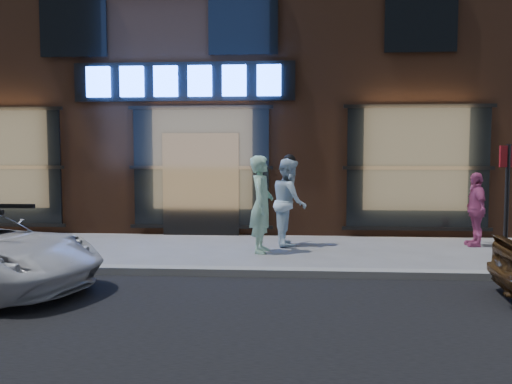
% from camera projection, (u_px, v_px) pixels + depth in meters
% --- Properties ---
extents(ground, '(90.00, 90.00, 0.00)m').
position_uv_depth(ground, '(158.00, 274.00, 7.92)').
color(ground, slate).
rests_on(ground, ground).
extents(curb, '(60.00, 0.25, 0.12)m').
position_uv_depth(curb, '(158.00, 270.00, 7.91)').
color(curb, gray).
rests_on(curb, ground).
extents(storefront_building, '(30.20, 8.28, 10.30)m').
position_uv_depth(storefront_building, '(223.00, 50.00, 15.49)').
color(storefront_building, '#54301E').
rests_on(storefront_building, ground).
extents(man_bowtie, '(0.51, 0.72, 1.88)m').
position_uv_depth(man_bowtie, '(262.00, 204.00, 9.65)').
color(man_bowtie, '#A2D5BE').
rests_on(man_bowtie, ground).
extents(man_cap, '(0.78, 0.95, 1.83)m').
position_uv_depth(man_cap, '(289.00, 202.00, 10.42)').
color(man_cap, white).
rests_on(man_cap, ground).
extents(passerby, '(0.40, 0.91, 1.53)m').
position_uv_depth(passerby, '(476.00, 209.00, 10.34)').
color(passerby, '#BD4D85').
rests_on(passerby, ground).
extents(sign_post, '(0.31, 0.15, 2.05)m').
position_uv_depth(sign_post, '(507.00, 198.00, 7.57)').
color(sign_post, '#262628').
rests_on(sign_post, ground).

